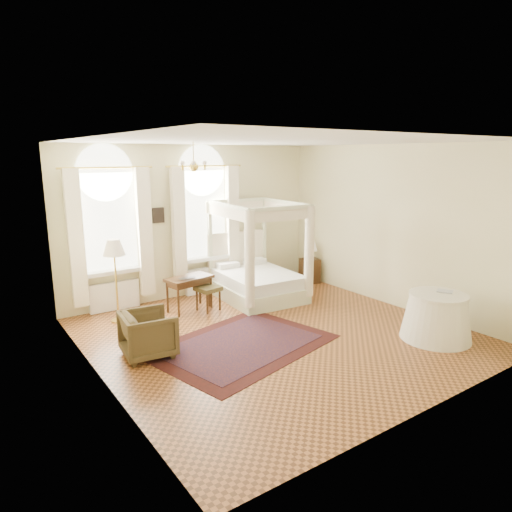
{
  "coord_description": "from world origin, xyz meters",
  "views": [
    {
      "loc": [
        -4.59,
        -5.97,
        3.08
      ],
      "look_at": [
        -0.15,
        0.4,
        1.36
      ],
      "focal_mm": 32.0,
      "sensor_mm": 36.0,
      "label": 1
    }
  ],
  "objects": [
    {
      "name": "oriental_rug",
      "position": [
        -0.76,
        -0.03,
        0.01
      ],
      "size": [
        3.28,
        2.68,
        0.01
      ],
      "color": "#3A100E",
      "rests_on": "ground"
    },
    {
      "name": "canopy_bed",
      "position": [
        0.94,
        1.9,
        0.48
      ],
      "size": [
        1.73,
        2.06,
        2.11
      ],
      "color": "beige",
      "rests_on": "ground"
    },
    {
      "name": "ground",
      "position": [
        0.0,
        0.0,
        0.0
      ],
      "size": [
        6.0,
        6.0,
        0.0
      ],
      "primitive_type": "plane",
      "color": "#9B592D",
      "rests_on": "ground"
    },
    {
      "name": "window_right",
      "position": [
        0.2,
        2.87,
        1.49
      ],
      "size": [
        1.62,
        0.27,
        3.29
      ],
      "color": "silver",
      "rests_on": "room_walls"
    },
    {
      "name": "floor_lamp",
      "position": [
        -2.05,
        2.23,
        1.35
      ],
      "size": [
        0.41,
        0.41,
        1.58
      ],
      "color": "gold",
      "rests_on": "ground"
    },
    {
      "name": "window_left",
      "position": [
        -1.9,
        2.87,
        1.49
      ],
      "size": [
        1.62,
        0.27,
        3.29
      ],
      "color": "silver",
      "rests_on": "room_walls"
    },
    {
      "name": "chandelier",
      "position": [
        -0.9,
        1.2,
        2.91
      ],
      "size": [
        0.51,
        0.45,
        0.5
      ],
      "color": "gold",
      "rests_on": "room_walls"
    },
    {
      "name": "armchair",
      "position": [
        -2.16,
        0.45,
        0.36
      ],
      "size": [
        0.87,
        0.85,
        0.72
      ],
      "primitive_type": "imported",
      "rotation": [
        0.0,
        0.0,
        1.46
      ],
      "color": "#41331B",
      "rests_on": "ground"
    },
    {
      "name": "side_table",
      "position": [
        2.13,
        -1.71,
        0.39
      ],
      "size": [
        1.17,
        1.17,
        0.8
      ],
      "color": "white",
      "rests_on": "ground"
    },
    {
      "name": "writing_desk",
      "position": [
        -0.65,
        2.03,
        0.59
      ],
      "size": [
        1.0,
        0.64,
        0.7
      ],
      "color": "#3C2310",
      "rests_on": "ground"
    },
    {
      "name": "nightstand_lamp",
      "position": [
        2.74,
        2.19,
        0.89
      ],
      "size": [
        0.3,
        0.3,
        0.44
      ],
      "color": "gold",
      "rests_on": "nightstand"
    },
    {
      "name": "room_walls",
      "position": [
        0.0,
        0.0,
        1.98
      ],
      "size": [
        6.0,
        6.0,
        6.0
      ],
      "color": "#FEF3C1",
      "rests_on": "ground"
    },
    {
      "name": "nightstand",
      "position": [
        2.7,
        2.18,
        0.3
      ],
      "size": [
        0.49,
        0.46,
        0.6
      ],
      "primitive_type": "cube",
      "rotation": [
        0.0,
        0.0,
        -0.22
      ],
      "color": "#3C2310",
      "rests_on": "ground"
    },
    {
      "name": "coffee_table",
      "position": [
        -1.97,
        0.98,
        0.38
      ],
      "size": [
        0.66,
        0.49,
        0.42
      ],
      "color": "silver",
      "rests_on": "ground"
    },
    {
      "name": "wall_pictures",
      "position": [
        0.09,
        2.97,
        1.89
      ],
      "size": [
        2.54,
        0.03,
        0.39
      ],
      "color": "black",
      "rests_on": "room_walls"
    },
    {
      "name": "laptop",
      "position": [
        -0.75,
        1.96,
        0.71
      ],
      "size": [
        0.37,
        0.25,
        0.03
      ],
      "primitive_type": "imported",
      "rotation": [
        0.0,
        0.0,
        3.2
      ],
      "color": "black",
      "rests_on": "writing_desk"
    },
    {
      "name": "book",
      "position": [
        2.23,
        -1.75,
        0.81
      ],
      "size": [
        0.28,
        0.31,
        0.02
      ],
      "primitive_type": "imported",
      "rotation": [
        0.0,
        0.0,
        0.47
      ],
      "color": "black",
      "rests_on": "side_table"
    },
    {
      "name": "stool",
      "position": [
        -0.35,
        1.81,
        0.42
      ],
      "size": [
        0.51,
        0.51,
        0.5
      ],
      "color": "#483D1F",
      "rests_on": "ground"
    }
  ]
}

